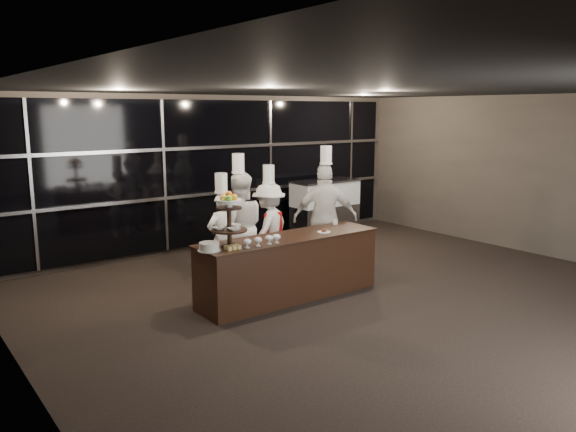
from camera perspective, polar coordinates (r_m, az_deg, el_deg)
room at (r=7.40m, az=12.64°, el=1.05°), size 10.00×10.00×10.00m
window_wall at (r=11.21m, az=-6.92°, el=4.46°), size 8.60×0.10×2.80m
buffet_counter at (r=8.19m, az=0.14°, el=-5.18°), size 2.84×0.74×0.92m
display_stand at (r=7.45m, az=-6.01°, el=0.06°), size 0.48×0.48×0.74m
compotes at (r=7.54m, az=-2.57°, el=-2.38°), size 0.59×0.11×0.12m
layer_cake at (r=7.32m, az=-8.02°, el=-3.11°), size 0.30×0.30×0.11m
pastry_squares at (r=7.36m, az=-5.65°, el=-3.18°), size 0.20×0.13×0.05m
small_plate at (r=8.35m, az=3.69°, el=-1.57°), size 0.20×0.20×0.05m
chef_cup at (r=8.95m, az=4.83°, el=-0.63°), size 0.08×0.08×0.07m
display_case at (r=12.07m, az=3.77°, el=1.05°), size 1.49×0.65×1.24m
chef_a at (r=8.79m, az=-6.69°, el=-2.10°), size 0.55×0.38×1.77m
chef_b at (r=8.94m, az=-4.98°, el=-1.09°), size 1.05×0.96×2.05m
chef_c at (r=9.35m, az=-1.94°, el=-1.21°), size 1.14×0.97×1.83m
chef_d at (r=9.45m, az=3.80°, el=-0.15°), size 1.13×0.99×2.13m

